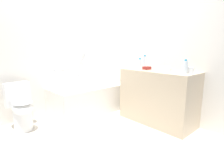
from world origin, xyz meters
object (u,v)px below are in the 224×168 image
Objects in this scene: sink_basin at (161,69)px; sink_faucet at (167,68)px; water_bottle_0 at (145,62)px; drinking_glass_1 at (186,69)px; water_bottle_1 at (140,64)px; toilet at (21,107)px; amenity_basket at (147,68)px; bathtub at (91,97)px; toilet_paper_roll at (7,132)px; soap_dish at (134,68)px; drinking_glass_0 at (191,71)px; water_bottle_2 at (185,67)px.

sink_faucet is (0.18, 0.00, 0.00)m from sink_basin.
drinking_glass_1 is (-0.00, -0.76, -0.06)m from water_bottle_0.
water_bottle_1 is at bearing 107.93° from sink_faucet.
toilet is 2.07m from water_bottle_1.
drinking_glass_1 is at bearing -77.18° from sink_basin.
sink_basin reaches higher than amenity_basket.
toilet_paper_roll is (-1.51, -0.05, -0.23)m from bathtub.
toilet_paper_roll is (-1.99, 0.66, -0.84)m from soap_dish.
drinking_glass_1 is (0.02, 0.09, 0.01)m from drinking_glass_0.
drinking_glass_1 is (0.08, -0.36, 0.02)m from sink_basin.
water_bottle_2 is at bearing -73.87° from bathtub.
toilet is at bearing 146.23° from sink_faucet.
sink_basin is at bearing -89.54° from amenity_basket.
drinking_glass_0 is 0.59× the size of amenity_basket.
drinking_glass_1 is at bearing -104.62° from sink_faucet.
soap_dish is at bearing -56.19° from bathtub.
water_bottle_1 is at bearing -68.60° from soap_dish.
toilet_paper_roll is (-1.99, 0.95, -0.86)m from amenity_basket.
toilet_paper_roll is at bearing 150.79° from sink_faucet.
bathtub reaches higher than amenity_basket.
soap_dish is (-0.10, 0.16, -0.10)m from water_bottle_0.
bathtub is at bearing 107.78° from drinking_glass_0.
water_bottle_2 reaches higher than toilet_paper_roll.
drinking_glass_0 is at bearing -81.63° from sink_basin.
sink_basin is at bearing -89.22° from soap_dish.
bathtub reaches higher than drinking_glass_1.
water_bottle_0 reaches higher than soap_dish.
soap_dish is (0.48, -0.71, 0.62)m from bathtub.
soap_dish is at bearing 90.78° from sink_basin.
bathtub is at bearing 1.94° from toilet_paper_roll.
water_bottle_1 is at bearing 131.20° from water_bottle_0.
water_bottle_1 is at bearing 86.20° from sink_basin.
water_bottle_1 is 1.31× the size of amenity_basket.
drinking_glass_0 is at bearing -91.43° from water_bottle_0.
sink_faucet is 1.09× the size of amenity_basket.
drinking_glass_1 is at bearing -90.35° from water_bottle_0.
bathtub reaches higher than sink_faucet.
water_bottle_0 is at bearing 54.16° from amenity_basket.
bathtub is 15.13× the size of drinking_glass_1.
water_bottle_2 is 1.43× the size of amenity_basket.
sink_faucet reaches higher than sink_basin.
sink_faucet is at bearing 76.14° from drinking_glass_0.
water_bottle_0 is 2.64× the size of soap_dish.
water_bottle_2 is at bearing 45.08° from toilet.
toilet_paper_roll is at bearing 154.56° from amenity_basket.
drinking_glass_0 reaches higher than soap_dish.
toilet_paper_roll is (-1.99, 1.21, -0.86)m from sink_basin.
bathtub reaches higher than sink_basin.
water_bottle_0 is 2.34× the size of drinking_glass_1.
water_bottle_2 is at bearing -114.64° from sink_faucet.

